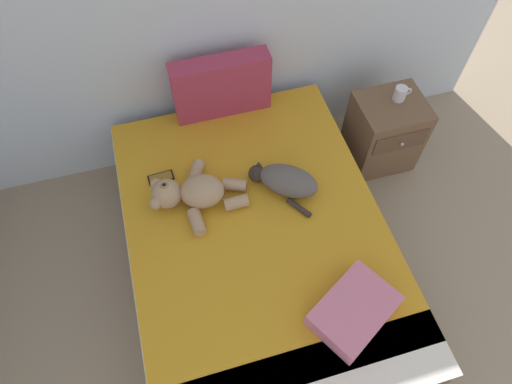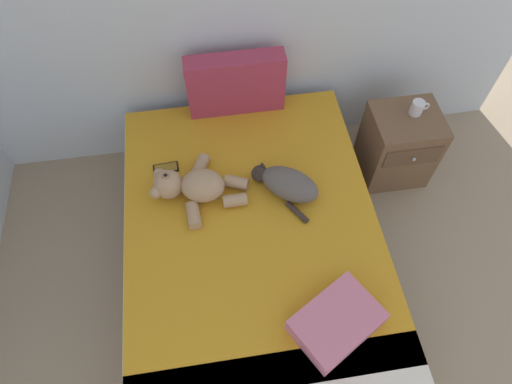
{
  "view_description": "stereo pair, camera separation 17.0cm",
  "coord_description": "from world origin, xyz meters",
  "px_view_note": "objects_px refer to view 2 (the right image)",
  "views": [
    {
      "loc": [
        1.31,
        2.24,
        2.64
      ],
      "look_at": [
        1.67,
        3.53,
        0.56
      ],
      "focal_mm": 31.18,
      "sensor_mm": 36.0,
      "label": 1
    },
    {
      "loc": [
        1.47,
        2.2,
        2.64
      ],
      "look_at": [
        1.67,
        3.53,
        0.56
      ],
      "focal_mm": 31.18,
      "sensor_mm": 36.0,
      "label": 2
    }
  ],
  "objects_px": {
    "cat": "(287,183)",
    "throw_pillow": "(336,322)",
    "bed": "(253,248)",
    "teddy_bear": "(193,186)",
    "cell_phone": "(166,168)",
    "nightstand": "(398,146)",
    "patterned_cushion": "(236,84)",
    "mug": "(418,108)"
  },
  "relations": [
    {
      "from": "bed",
      "to": "throw_pillow",
      "type": "relative_size",
      "value": 4.94
    },
    {
      "from": "patterned_cushion",
      "to": "cat",
      "type": "relative_size",
      "value": 1.49
    },
    {
      "from": "bed",
      "to": "nightstand",
      "type": "distance_m",
      "value": 1.24
    },
    {
      "from": "cat",
      "to": "teddy_bear",
      "type": "height_order",
      "value": "teddy_bear"
    },
    {
      "from": "patterned_cushion",
      "to": "mug",
      "type": "distance_m",
      "value": 1.15
    },
    {
      "from": "patterned_cushion",
      "to": "throw_pillow",
      "type": "distance_m",
      "value": 1.52
    },
    {
      "from": "teddy_bear",
      "to": "throw_pillow",
      "type": "xyz_separation_m",
      "value": [
        0.61,
        -0.86,
        -0.02
      ]
    },
    {
      "from": "teddy_bear",
      "to": "mug",
      "type": "height_order",
      "value": "teddy_bear"
    },
    {
      "from": "patterned_cushion",
      "to": "teddy_bear",
      "type": "relative_size",
      "value": 1.08
    },
    {
      "from": "cell_phone",
      "to": "nightstand",
      "type": "distance_m",
      "value": 1.56
    },
    {
      "from": "teddy_bear",
      "to": "cell_phone",
      "type": "xyz_separation_m",
      "value": [
        -0.15,
        0.2,
        -0.07
      ]
    },
    {
      "from": "patterned_cushion",
      "to": "nightstand",
      "type": "distance_m",
      "value": 1.18
    },
    {
      "from": "bed",
      "to": "cat",
      "type": "height_order",
      "value": "cat"
    },
    {
      "from": "cat",
      "to": "throw_pillow",
      "type": "distance_m",
      "value": 0.8
    },
    {
      "from": "bed",
      "to": "cat",
      "type": "bearing_deg",
      "value": 42.78
    },
    {
      "from": "teddy_bear",
      "to": "throw_pillow",
      "type": "height_order",
      "value": "teddy_bear"
    },
    {
      "from": "cat",
      "to": "cell_phone",
      "type": "bearing_deg",
      "value": 159.04
    },
    {
      "from": "patterned_cushion",
      "to": "cell_phone",
      "type": "bearing_deg",
      "value": -138.09
    },
    {
      "from": "teddy_bear",
      "to": "throw_pillow",
      "type": "distance_m",
      "value": 1.05
    },
    {
      "from": "teddy_bear",
      "to": "nightstand",
      "type": "bearing_deg",
      "value": 13.34
    },
    {
      "from": "throw_pillow",
      "to": "mug",
      "type": "height_order",
      "value": "mug"
    },
    {
      "from": "patterned_cushion",
      "to": "throw_pillow",
      "type": "bearing_deg",
      "value": -79.18
    },
    {
      "from": "cell_phone",
      "to": "teddy_bear",
      "type": "bearing_deg",
      "value": -52.25
    },
    {
      "from": "patterned_cushion",
      "to": "mug",
      "type": "bearing_deg",
      "value": -13.43
    },
    {
      "from": "nightstand",
      "to": "cell_phone",
      "type": "bearing_deg",
      "value": -175.22
    },
    {
      "from": "throw_pillow",
      "to": "bed",
      "type": "bearing_deg",
      "value": 118.08
    },
    {
      "from": "cat",
      "to": "nightstand",
      "type": "bearing_deg",
      "value": 24.16
    },
    {
      "from": "teddy_bear",
      "to": "nightstand",
      "type": "height_order",
      "value": "teddy_bear"
    },
    {
      "from": "bed",
      "to": "cell_phone",
      "type": "xyz_separation_m",
      "value": [
        -0.45,
        0.47,
        0.26
      ]
    },
    {
      "from": "nightstand",
      "to": "mug",
      "type": "relative_size",
      "value": 4.59
    },
    {
      "from": "bed",
      "to": "mug",
      "type": "bearing_deg",
      "value": 29.08
    },
    {
      "from": "cat",
      "to": "mug",
      "type": "height_order",
      "value": "cat"
    },
    {
      "from": "cat",
      "to": "throw_pillow",
      "type": "bearing_deg",
      "value": -83.69
    },
    {
      "from": "patterned_cushion",
      "to": "throw_pillow",
      "type": "height_order",
      "value": "patterned_cushion"
    },
    {
      "from": "patterned_cushion",
      "to": "cat",
      "type": "distance_m",
      "value": 0.73
    },
    {
      "from": "bed",
      "to": "cell_phone",
      "type": "height_order",
      "value": "cell_phone"
    },
    {
      "from": "cell_phone",
      "to": "cat",
      "type": "bearing_deg",
      "value": -20.96
    },
    {
      "from": "patterned_cushion",
      "to": "mug",
      "type": "relative_size",
      "value": 5.02
    },
    {
      "from": "nightstand",
      "to": "cat",
      "type": "bearing_deg",
      "value": -155.84
    },
    {
      "from": "nightstand",
      "to": "bed",
      "type": "bearing_deg",
      "value": -151.31
    },
    {
      "from": "cell_phone",
      "to": "throw_pillow",
      "type": "relative_size",
      "value": 0.38
    },
    {
      "from": "cat",
      "to": "throw_pillow",
      "type": "xyz_separation_m",
      "value": [
        0.09,
        -0.8,
        -0.02
      ]
    }
  ]
}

